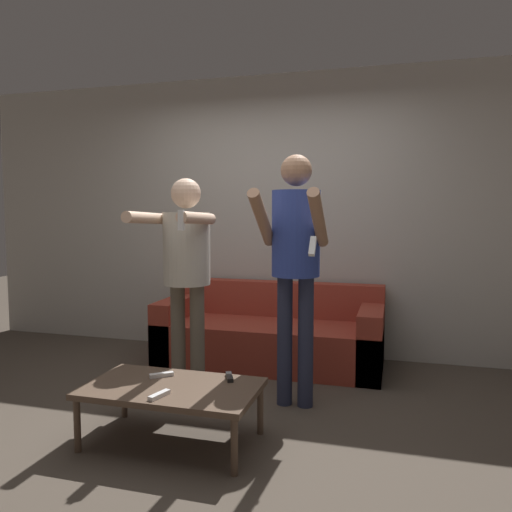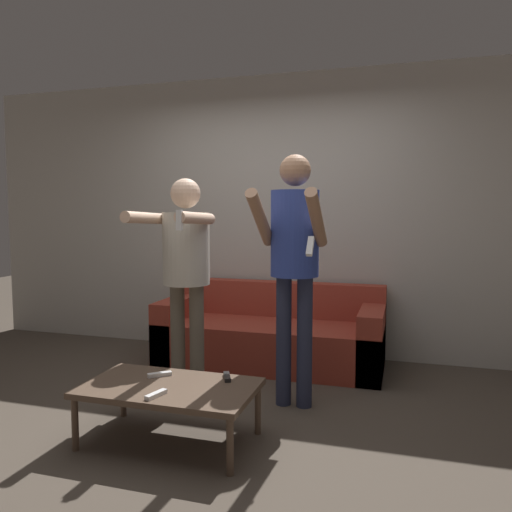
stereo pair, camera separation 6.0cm
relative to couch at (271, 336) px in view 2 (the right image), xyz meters
The scene contains 9 objects.
ground_plane 1.34m from the couch, 92.53° to the right, with size 14.00×14.00×0.00m, color #4C4238.
wall_back 1.18m from the couch, 97.66° to the left, with size 6.40×0.06×2.70m.
couch is the anchor object (origin of this frame).
person_standing_left 1.28m from the couch, 113.98° to the right, with size 0.47×0.71×1.63m.
person_standing_right 1.34m from the couch, 65.92° to the right, with size 0.46×0.65×1.78m.
coffee_table 1.70m from the couch, 96.03° to the right, with size 1.04×0.60×0.35m.
remote_near 1.89m from the couch, 95.02° to the right, with size 0.07×0.15×0.02m.
remote_mid 1.60m from the couch, 101.22° to the right, with size 0.14×0.12×0.02m.
remote_far 1.49m from the couch, 85.61° to the right, with size 0.09×0.15×0.02m.
Camera 2 is at (1.21, -3.01, 1.39)m, focal length 35.00 mm.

